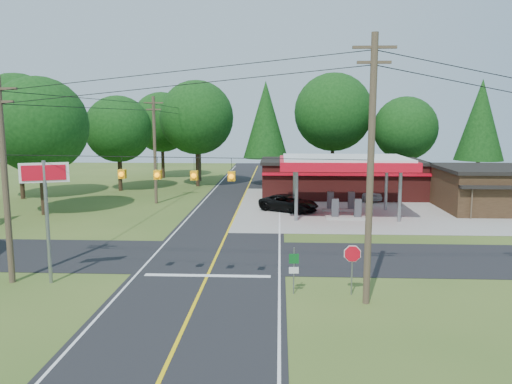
{
  "coord_description": "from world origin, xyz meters",
  "views": [
    {
      "loc": [
        3.67,
        -28.13,
        8.07
      ],
      "look_at": [
        2.0,
        7.0,
        2.8
      ],
      "focal_mm": 35.0,
      "sensor_mm": 36.0,
      "label": 1
    }
  ],
  "objects_px": {
    "sedan_car": "(364,192)",
    "big_stop_sign": "(46,195)",
    "octagonal_stop_sign": "(352,258)",
    "suv_car": "(289,203)",
    "gas_canopy": "(344,164)"
  },
  "relations": [
    {
      "from": "octagonal_stop_sign",
      "to": "sedan_car",
      "type": "bearing_deg",
      "value": 79.51
    },
    {
      "from": "suv_car",
      "to": "big_stop_sign",
      "type": "xyz_separation_m",
      "value": [
        -12.05,
        -19.51,
        3.69
      ]
    },
    {
      "from": "octagonal_stop_sign",
      "to": "big_stop_sign",
      "type": "bearing_deg",
      "value": 176.05
    },
    {
      "from": "gas_canopy",
      "to": "sedan_car",
      "type": "bearing_deg",
      "value": 69.44
    },
    {
      "from": "big_stop_sign",
      "to": "sedan_car",
      "type": "bearing_deg",
      "value": 53.07
    },
    {
      "from": "big_stop_sign",
      "to": "octagonal_stop_sign",
      "type": "xyz_separation_m",
      "value": [
        14.55,
        -1.0,
        -2.65
      ]
    },
    {
      "from": "big_stop_sign",
      "to": "suv_car",
      "type": "bearing_deg",
      "value": 58.3
    },
    {
      "from": "gas_canopy",
      "to": "big_stop_sign",
      "type": "xyz_separation_m",
      "value": [
        -16.55,
        -18.01,
        0.14
      ]
    },
    {
      "from": "gas_canopy",
      "to": "octagonal_stop_sign",
      "type": "distance_m",
      "value": 19.28
    },
    {
      "from": "sedan_car",
      "to": "big_stop_sign",
      "type": "height_order",
      "value": "big_stop_sign"
    },
    {
      "from": "sedan_car",
      "to": "big_stop_sign",
      "type": "relative_size",
      "value": 0.76
    },
    {
      "from": "suv_car",
      "to": "gas_canopy",
      "type": "bearing_deg",
      "value": -79.91
    },
    {
      "from": "octagonal_stop_sign",
      "to": "suv_car",
      "type": "bearing_deg",
      "value": 96.95
    },
    {
      "from": "gas_canopy",
      "to": "suv_car",
      "type": "relative_size",
      "value": 2.05
    },
    {
      "from": "gas_canopy",
      "to": "octagonal_stop_sign",
      "type": "xyz_separation_m",
      "value": [
        -2.0,
        -19.01,
        -2.51
      ]
    }
  ]
}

